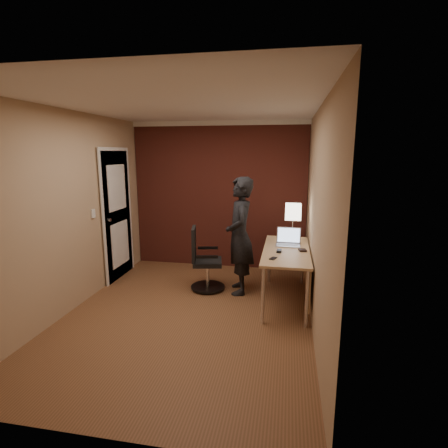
{
  "coord_description": "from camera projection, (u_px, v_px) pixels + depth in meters",
  "views": [
    {
      "loc": [
        1.17,
        -3.92,
        1.99
      ],
      "look_at": [
        0.35,
        0.55,
        1.05
      ],
      "focal_mm": 28.0,
      "sensor_mm": 36.0,
      "label": 1
    }
  ],
  "objects": [
    {
      "name": "room",
      "position": [
        197.0,
        191.0,
        5.64
      ],
      "size": [
        4.0,
        4.0,
        4.0
      ],
      "color": "brown",
      "rests_on": "ground"
    },
    {
      "name": "laptop",
      "position": [
        288.0,
        240.0,
        4.83
      ],
      "size": [
        0.34,
        0.27,
        0.23
      ],
      "color": "silver",
      "rests_on": "desk"
    },
    {
      "name": "desk_lamp",
      "position": [
        293.0,
        212.0,
        4.98
      ],
      "size": [
        0.22,
        0.22,
        0.54
      ],
      "color": "silver",
      "rests_on": "desk"
    },
    {
      "name": "phone",
      "position": [
        273.0,
        258.0,
        4.2
      ],
      "size": [
        0.1,
        0.13,
        0.01
      ],
      "primitive_type": "cube",
      "rotation": [
        0.0,
        0.0,
        -0.38
      ],
      "color": "black",
      "rests_on": "desk"
    },
    {
      "name": "person",
      "position": [
        240.0,
        236.0,
        4.92
      ],
      "size": [
        0.51,
        0.67,
        1.66
      ],
      "primitive_type": "imported",
      "rotation": [
        0.0,
        0.0,
        -1.37
      ],
      "color": "black",
      "rests_on": "ground"
    },
    {
      "name": "mouse",
      "position": [
        279.0,
        251.0,
        4.47
      ],
      "size": [
        0.06,
        0.1,
        0.03
      ],
      "primitive_type": "cube",
      "rotation": [
        0.0,
        0.0,
        -0.04
      ],
      "color": "black",
      "rests_on": "desk"
    },
    {
      "name": "office_chair",
      "position": [
        204.0,
        263.0,
        5.09
      ],
      "size": [
        0.5,
        0.56,
        0.91
      ],
      "color": "black",
      "rests_on": "ground"
    },
    {
      "name": "desk",
      "position": [
        292.0,
        259.0,
        4.62
      ],
      "size": [
        0.6,
        1.5,
        0.73
      ],
      "color": "tan",
      "rests_on": "ground"
    },
    {
      "name": "wallet",
      "position": [
        302.0,
        250.0,
        4.53
      ],
      "size": [
        0.11,
        0.12,
        0.02
      ],
      "primitive_type": "cube",
      "rotation": [
        0.0,
        0.0,
        0.19
      ],
      "color": "black",
      "rests_on": "desk"
    }
  ]
}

